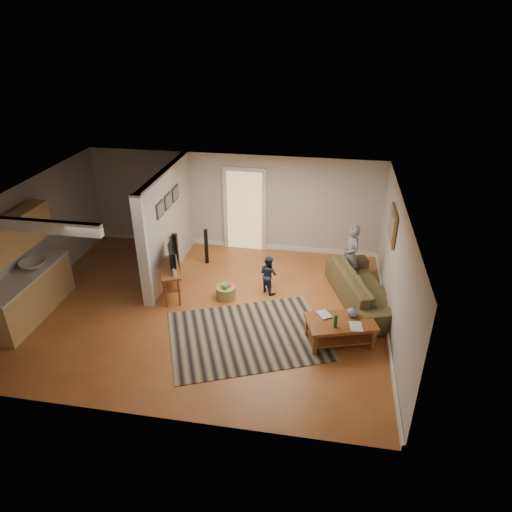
# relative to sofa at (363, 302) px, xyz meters

# --- Properties ---
(ground) EXTENTS (7.50, 7.50, 0.00)m
(ground) POSITION_rel_sofa_xyz_m (-3.30, -0.78, 0.00)
(ground) COLOR brown
(ground) RESTS_ON ground
(room_shell) EXTENTS (7.54, 6.02, 2.52)m
(room_shell) POSITION_rel_sofa_xyz_m (-4.37, -0.35, 1.46)
(room_shell) COLOR beige
(room_shell) RESTS_ON ground
(area_rug) EXTENTS (3.56, 3.12, 0.01)m
(area_rug) POSITION_rel_sofa_xyz_m (-2.24, -1.55, 0.01)
(area_rug) COLOR black
(area_rug) RESTS_ON ground
(sofa) EXTENTS (1.71, 2.64, 0.72)m
(sofa) POSITION_rel_sofa_xyz_m (0.00, 0.00, 0.00)
(sofa) COLOR #433A21
(sofa) RESTS_ON ground
(coffee_table) EXTENTS (1.41, 1.07, 0.74)m
(coffee_table) POSITION_rel_sofa_xyz_m (-0.49, -1.43, 0.38)
(coffee_table) COLOR maroon
(coffee_table) RESTS_ON ground
(tv_console) EXTENTS (0.83, 1.17, 0.95)m
(tv_console) POSITION_rel_sofa_xyz_m (-4.16, -0.38, 0.63)
(tv_console) COLOR maroon
(tv_console) RESTS_ON ground
(speaker_left) EXTENTS (0.11, 0.11, 1.10)m
(speaker_left) POSITION_rel_sofa_xyz_m (-4.30, 0.42, 0.55)
(speaker_left) COLOR black
(speaker_left) RESTS_ON ground
(speaker_right) EXTENTS (0.11, 0.11, 0.91)m
(speaker_right) POSITION_rel_sofa_xyz_m (-3.78, 1.17, 0.45)
(speaker_right) COLOR black
(speaker_right) RESTS_ON ground
(toy_basket) EXTENTS (0.42, 0.42, 0.38)m
(toy_basket) POSITION_rel_sofa_xyz_m (-2.95, -0.32, 0.16)
(toy_basket) COLOR olive
(toy_basket) RESTS_ON ground
(child) EXTENTS (0.51, 0.60, 1.39)m
(child) POSITION_rel_sofa_xyz_m (-0.30, 0.88, 0.00)
(child) COLOR slate
(child) RESTS_ON ground
(toddler) EXTENTS (0.55, 0.53, 0.89)m
(toddler) POSITION_rel_sofa_xyz_m (-2.08, 0.09, 0.00)
(toddler) COLOR #212C44
(toddler) RESTS_ON ground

